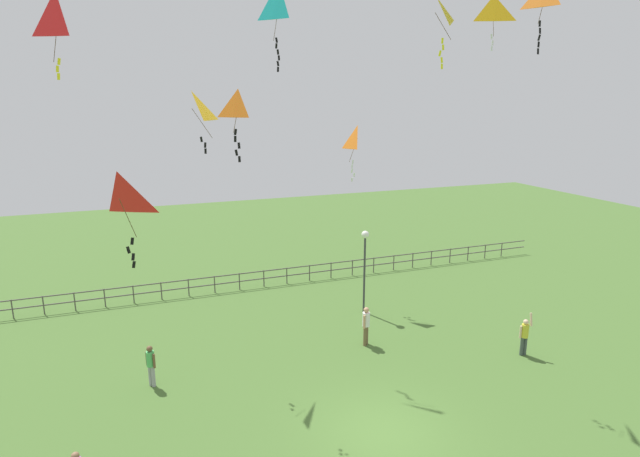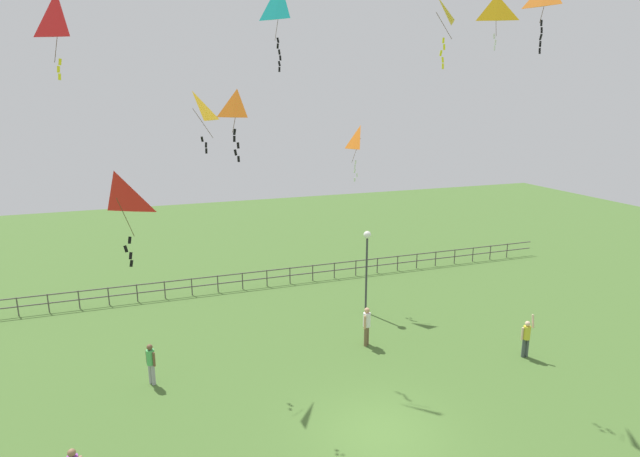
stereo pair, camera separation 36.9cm
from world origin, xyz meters
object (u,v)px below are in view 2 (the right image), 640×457
object	(u,v)px
person_2	(526,336)
kite_1	(496,11)
kite_2	(280,5)
kite_7	(193,110)
kite_3	(360,141)
kite_4	(238,107)
lamppost	(367,253)
person_3	(151,361)
kite_6	(59,18)
person_0	(367,324)
kite_8	(117,200)
kite_5	(437,15)

from	to	relation	value
person_2	kite_1	world-z (taller)	kite_1
kite_2	kite_7	world-z (taller)	kite_2
kite_3	kite_4	size ratio (longest dim) A/B	1.18
kite_1	kite_2	bearing A→B (deg)	164.27
lamppost	kite_2	distance (m)	11.52
person_3	kite_6	world-z (taller)	kite_6
kite_1	kite_7	size ratio (longest dim) A/B	0.97
person_2	kite_2	size ratio (longest dim) A/B	0.54
kite_2	lamppost	bearing A→B (deg)	6.91
person_0	kite_7	world-z (taller)	kite_7
kite_4	kite_7	world-z (taller)	kite_4
kite_2	kite_8	size ratio (longest dim) A/B	1.29
kite_1	kite_8	xyz separation A→B (m)	(-14.65, -4.40, -6.04)
lamppost	person_2	bearing A→B (deg)	-56.10
lamppost	kite_8	bearing A→B (deg)	-145.43
kite_1	kite_4	size ratio (longest dim) A/B	0.92
kite_3	kite_4	bearing A→B (deg)	-137.32
kite_1	person_0	bearing A→B (deg)	-176.64
lamppost	person_3	world-z (taller)	lamppost
kite_5	kite_6	world-z (taller)	kite_5
lamppost	kite_5	bearing A→B (deg)	-83.61
person_2	kite_2	world-z (taller)	kite_2
person_3	kite_5	distance (m)	16.14
kite_5	kite_6	xyz separation A→B (m)	(-12.33, 1.34, -0.54)
kite_7	kite_8	distance (m)	6.62
person_3	kite_5	bearing A→B (deg)	-5.26
person_3	kite_1	bearing A→B (deg)	2.06
lamppost	kite_3	world-z (taller)	kite_3
person_0	kite_3	world-z (taller)	kite_3
kite_5	kite_8	xyz separation A→B (m)	(-11.01, -2.92, -5.48)
lamppost	kite_6	world-z (taller)	kite_6
person_0	person_2	distance (m)	6.42
kite_1	kite_3	xyz separation A→B (m)	(-3.57, 5.15, -5.44)
kite_4	lamppost	bearing A→B (deg)	33.39
kite_2	kite_3	world-z (taller)	kite_2
person_3	kite_3	distance (m)	14.08
kite_7	kite_4	bearing A→B (deg)	-68.91
kite_3	kite_4	xyz separation A→B (m)	(-7.33, -6.76, 1.70)
person_0	kite_8	bearing A→B (deg)	-155.90
person_0	kite_3	bearing A→B (deg)	70.23
lamppost	kite_7	distance (m)	10.50
kite_4	kite_8	bearing A→B (deg)	-143.37
person_0	kite_6	world-z (taller)	kite_6
lamppost	person_3	size ratio (longest dim) A/B	2.62
kite_3	kite_8	world-z (taller)	kite_3
kite_3	kite_7	xyz separation A→B (m)	(-8.43, -3.90, 1.59)
lamppost	kite_6	xyz separation A→B (m)	(-11.84, -2.99, 9.49)
kite_6	kite_7	size ratio (longest dim) A/B	1.18
person_0	kite_7	bearing A→B (deg)	166.31
kite_7	kite_5	bearing A→B (deg)	-18.10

